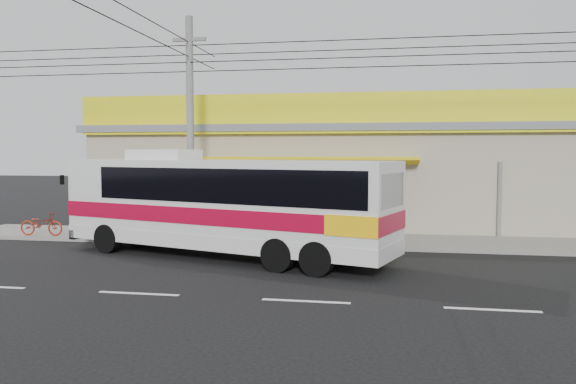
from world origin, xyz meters
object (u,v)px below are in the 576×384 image
object	(u,v)px
coach_bus	(226,200)
utility_pole	(189,57)
motorbike_dark	(161,220)
motorbike_red	(42,224)

from	to	relation	value
coach_bus	utility_pole	distance (m)	5.92
motorbike_dark	utility_pole	bearing A→B (deg)	-126.89
motorbike_red	coach_bus	bearing A→B (deg)	-110.12
coach_bus	motorbike_dark	bearing A→B (deg)	149.90
utility_pole	motorbike_red	bearing A→B (deg)	-179.65
coach_bus	motorbike_red	bearing A→B (deg)	-179.19
motorbike_dark	utility_pole	distance (m)	6.82
coach_bus	motorbike_dark	xyz separation A→B (m)	(-4.13, 4.61, -1.24)
motorbike_red	utility_pole	world-z (taller)	utility_pole
coach_bus	motorbike_red	world-z (taller)	coach_bus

